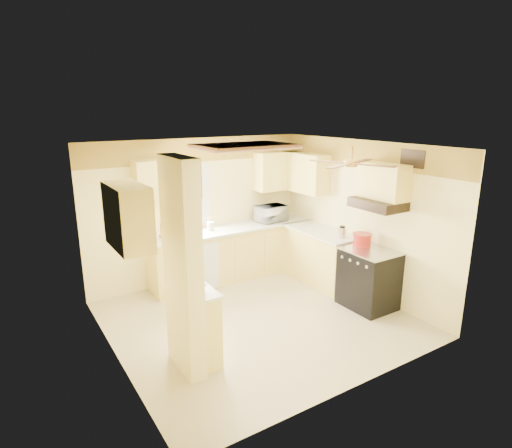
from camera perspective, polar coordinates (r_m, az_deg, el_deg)
floor at (r=6.40m, az=0.22°, el=-12.57°), size 4.00×4.00×0.00m
ceiling at (r=5.68m, az=0.24°, el=10.35°), size 4.00×4.00×0.00m
wall_back at (r=7.53m, az=-7.60°, el=1.79°), size 4.00×0.00×4.00m
wall_front at (r=4.53m, az=13.43°, el=-7.68°), size 4.00×0.00×4.00m
wall_left at (r=5.18m, az=-18.83°, el=-5.17°), size 0.00×3.80×3.80m
wall_right at (r=7.16m, az=13.83°, el=0.77°), size 0.00×3.80×3.80m
wallpaper_border at (r=7.34m, az=-7.82°, el=9.75°), size 4.00×0.02×0.40m
partition_column at (r=4.86m, az=-9.76°, el=-5.86°), size 0.20×0.70×2.50m
partition_ledge at (r=5.28m, az=-7.11°, el=-13.56°), size 0.25×0.55×0.90m
ledge_top at (r=5.07m, az=-7.28°, el=-8.90°), size 0.28×0.58×0.04m
lower_cabinets_back at (r=7.72m, az=-3.07°, el=-3.96°), size 3.00×0.60×0.90m
lower_cabinets_right at (r=7.60m, az=8.62°, el=-4.42°), size 0.60×1.40×0.90m
countertop_back at (r=7.57m, az=-3.09°, el=-0.62°), size 3.04×0.64×0.04m
countertop_right at (r=7.45m, az=8.71°, el=-1.02°), size 0.64×1.44×0.04m
dishwasher_panel at (r=7.14m, az=-7.10°, el=-5.84°), size 0.58×0.02×0.80m
window at (r=7.36m, az=-9.40°, el=3.79°), size 0.92×0.02×1.02m
upper_cab_back_left at (r=6.95m, az=-13.54°, el=5.42°), size 0.60×0.35×0.70m
upper_cab_back_right at (r=8.04m, az=2.92°, el=7.10°), size 0.90×0.35×0.70m
upper_cab_right at (r=7.83m, az=6.60°, el=6.80°), size 0.35×1.00×0.70m
upper_cab_left_wall at (r=4.81m, az=-16.69°, el=0.97°), size 0.35×0.75×0.70m
upper_cab_over_stove at (r=6.53m, az=16.62°, el=5.49°), size 0.35×0.76×0.52m
stove at (r=6.81m, az=14.80°, el=-7.03°), size 0.68×0.77×0.92m
range_hood at (r=6.53m, az=15.91°, el=2.59°), size 0.50×0.76×0.14m
poster_menu at (r=4.73m, az=-8.84°, el=1.18°), size 0.02×0.42×0.57m
poster_nashville at (r=4.92m, az=-8.54°, el=-6.18°), size 0.02×0.42×0.57m
ceiling_light_panel at (r=6.16m, az=-1.52°, el=10.31°), size 1.35×0.95×0.06m
ceiling_fan at (r=5.78m, az=12.53°, el=7.95°), size 1.15×1.15×0.26m
vent_grate at (r=6.38m, az=20.16°, el=8.17°), size 0.02×0.40×0.25m
microwave at (r=7.94m, az=2.01°, el=1.42°), size 0.56×0.39×0.30m
bowl at (r=5.06m, az=-8.00°, el=-8.35°), size 0.29×0.29×0.06m
dutch_oven at (r=6.82m, az=13.95°, el=-2.02°), size 0.29×0.29×0.19m
kettle at (r=7.08m, az=11.40°, el=-1.07°), size 0.13×0.13×0.20m
dish_rack at (r=7.10m, az=-10.90°, el=-1.07°), size 0.43×0.33×0.24m
utensil_crock at (r=7.41m, az=-6.11°, el=-0.26°), size 0.12×0.12×0.23m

